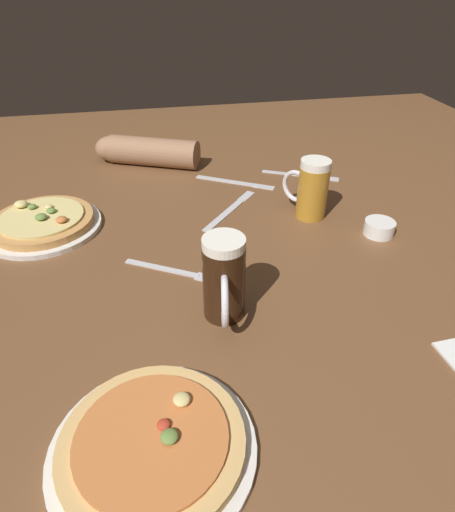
{
  "coord_description": "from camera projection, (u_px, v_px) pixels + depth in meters",
  "views": [
    {
      "loc": [
        -0.15,
        -0.74,
        0.54
      ],
      "look_at": [
        0.0,
        0.0,
        0.02
      ],
      "focal_mm": 30.21,
      "sensor_mm": 36.0,
      "label": 1
    }
  ],
  "objects": [
    {
      "name": "fork_left",
      "position": [
        302.0,
        175.0,
        1.3
      ],
      "size": [
        0.22,
        0.12,
        0.01
      ],
      "color": "silver",
      "rests_on": "ground_plane"
    },
    {
      "name": "knife_spare",
      "position": [
        230.0,
        209.0,
        1.12
      ],
      "size": [
        0.18,
        0.2,
        0.01
      ],
      "color": "silver",
      "rests_on": "ground_plane"
    },
    {
      "name": "diner_arm",
      "position": [
        144.0,
        151.0,
        1.35
      ],
      "size": [
        0.33,
        0.19,
        0.09
      ],
      "color": "#936B4C",
      "rests_on": "ground_plane"
    },
    {
      "name": "ground_plane",
      "position": [
        228.0,
        269.0,
        0.94
      ],
      "size": [
        2.4,
        2.4,
        0.03
      ],
      "primitive_type": "cube",
      "color": "brown"
    },
    {
      "name": "ramekin_sauce",
      "position": [
        379.0,
        228.0,
        1.02
      ],
      "size": [
        0.07,
        0.07,
        0.03
      ],
      "primitive_type": "cylinder",
      "color": "white",
      "rests_on": "ground_plane"
    },
    {
      "name": "pizza_plate_near",
      "position": [
        153.0,
        445.0,
        0.57
      ],
      "size": [
        0.28,
        0.28,
        0.05
      ],
      "color": "silver",
      "rests_on": "ground_plane"
    },
    {
      "name": "knife_right",
      "position": [
        235.0,
        182.0,
        1.26
      ],
      "size": [
        0.22,
        0.14,
        0.01
      ],
      "color": "silver",
      "rests_on": "ground_plane"
    },
    {
      "name": "beer_mug_amber",
      "position": [
        224.0,
        280.0,
        0.75
      ],
      "size": [
        0.08,
        0.13,
        0.16
      ],
      "color": "black",
      "rests_on": "ground_plane"
    },
    {
      "name": "fork_spare",
      "position": [
        173.0,
        270.0,
        0.91
      ],
      "size": [
        0.19,
        0.12,
        0.01
      ],
      "color": "silver",
      "rests_on": "ground_plane"
    },
    {
      "name": "beer_mug_dark",
      "position": [
        311.0,
        189.0,
        1.06
      ],
      "size": [
        0.09,
        0.12,
        0.15
      ],
      "color": "#B27A23",
      "rests_on": "ground_plane"
    },
    {
      "name": "pizza_plate_far",
      "position": [
        43.0,
        223.0,
        1.04
      ],
      "size": [
        0.27,
        0.27,
        0.05
      ],
      "color": "silver",
      "rests_on": "ground_plane"
    }
  ]
}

